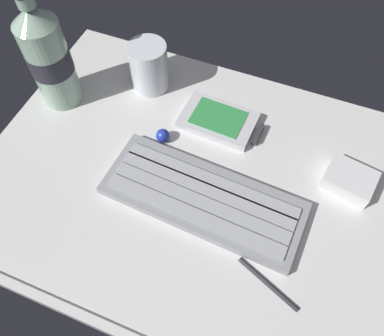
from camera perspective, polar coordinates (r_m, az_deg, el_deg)
ground_plane at (r=59.27cm, az=-0.08°, el=-2.21°), size 64.00×48.00×2.80cm
keyboard at (r=56.05cm, az=1.62°, el=-4.39°), size 29.59×12.67×1.70cm
handheld_device at (r=64.04cm, az=4.41°, el=6.86°), size 13.07×8.19×1.50cm
juice_cup at (r=67.91cm, az=-6.31°, el=14.37°), size 6.40×6.40×8.50cm
water_bottle at (r=65.79cm, az=-20.38°, el=15.09°), size 6.73×6.73×20.80cm
charger_block at (r=61.53cm, az=22.12°, el=-1.64°), size 7.87×6.73×2.40cm
trackball_mouse at (r=61.79cm, az=-4.32°, el=4.78°), size 2.20×2.20×2.20cm
stylus_pen at (r=52.93cm, az=11.15°, el=-16.24°), size 9.06×4.23×0.70cm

